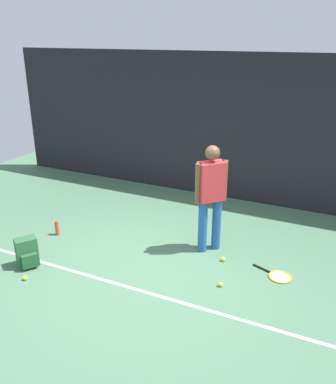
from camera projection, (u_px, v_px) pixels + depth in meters
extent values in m
plane|color=#4C7556|center=(157.00, 263.00, 6.07)|extent=(12.00, 12.00, 0.00)
cube|color=black|center=(224.00, 128.00, 8.06)|extent=(10.00, 0.10, 2.90)
cube|color=white|center=(132.00, 288.00, 5.46)|extent=(9.00, 0.05, 0.00)
cylinder|color=#2659A5|center=(216.00, 224.00, 6.34)|extent=(0.14, 0.14, 0.85)
cylinder|color=#2659A5|center=(203.00, 226.00, 6.26)|extent=(0.14, 0.14, 0.85)
cube|color=red|center=(211.00, 181.00, 6.04)|extent=(0.43, 0.44, 0.60)
sphere|color=brown|center=(213.00, 153.00, 5.88)|extent=(0.22, 0.22, 0.22)
cylinder|color=brown|center=(224.00, 180.00, 6.11)|extent=(0.09, 0.09, 0.62)
cylinder|color=brown|center=(198.00, 184.00, 5.97)|extent=(0.09, 0.09, 0.62)
cylinder|color=black|center=(262.00, 269.00, 5.89)|extent=(0.29, 0.14, 0.03)
torus|color=gold|center=(280.00, 277.00, 5.69)|extent=(0.42, 0.42, 0.02)
cylinder|color=#B2B2B2|center=(280.00, 277.00, 5.69)|extent=(0.36, 0.36, 0.00)
cube|color=#2D6038|center=(27.00, 252.00, 5.93)|extent=(0.33, 0.36, 0.44)
cube|color=#23562D|center=(30.00, 261.00, 5.85)|extent=(0.19, 0.23, 0.20)
sphere|color=#CCE033|center=(220.00, 284.00, 5.49)|extent=(0.07, 0.07, 0.07)
sphere|color=#CCE033|center=(223.00, 259.00, 6.10)|extent=(0.07, 0.07, 0.07)
sphere|color=#CCE033|center=(25.00, 278.00, 5.63)|extent=(0.07, 0.07, 0.07)
cylinder|color=#D84C26|center=(57.00, 228.00, 6.87)|extent=(0.07, 0.07, 0.25)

